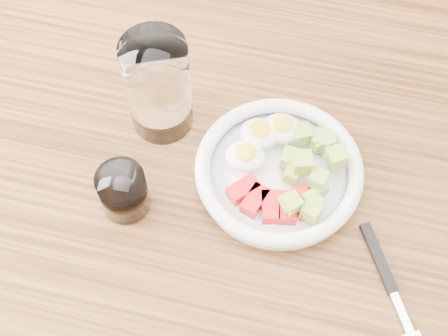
{
  "coord_description": "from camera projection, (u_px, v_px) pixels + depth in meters",
  "views": [
    {
      "loc": [
        0.09,
        -0.39,
        1.55
      ],
      "look_at": [
        -0.01,
        0.01,
        0.8
      ],
      "focal_mm": 50.0,
      "sensor_mm": 36.0,
      "label": 1
    }
  ],
  "objects": [
    {
      "name": "fork",
      "position": [
        387.0,
        277.0,
        0.81
      ],
      "size": [
        0.12,
        0.19,
        0.01
      ],
      "color": "black",
      "rests_on": "dining_table"
    },
    {
      "name": "dining_table",
      "position": [
        229.0,
        216.0,
        0.96
      ],
      "size": [
        1.5,
        0.9,
        0.77
      ],
      "color": "brown",
      "rests_on": "ground"
    },
    {
      "name": "coffee_glass",
      "position": [
        123.0,
        192.0,
        0.83
      ],
      "size": [
        0.07,
        0.07,
        0.07
      ],
      "color": "white",
      "rests_on": "dining_table"
    },
    {
      "name": "bowl",
      "position": [
        279.0,
        169.0,
        0.86
      ],
      "size": [
        0.23,
        0.23,
        0.06
      ],
      "color": "white",
      "rests_on": "dining_table"
    },
    {
      "name": "ground",
      "position": [
        227.0,
        329.0,
        1.55
      ],
      "size": [
        4.0,
        4.0,
        0.0
      ],
      "primitive_type": "plane",
      "color": "brown",
      "rests_on": "ground"
    },
    {
      "name": "water_glass",
      "position": [
        158.0,
        86.0,
        0.86
      ],
      "size": [
        0.09,
        0.09,
        0.16
      ],
      "primitive_type": "cylinder",
      "color": "white",
      "rests_on": "dining_table"
    }
  ]
}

